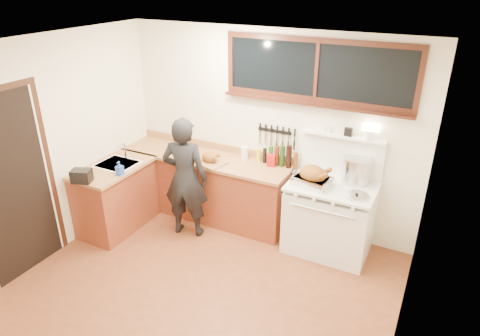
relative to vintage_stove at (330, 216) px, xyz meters
The scene contains 20 objects.
ground_plane 1.80m from the vintage_stove, 125.36° to the right, with size 4.00×3.50×0.02m, color brown.
room_shell 2.09m from the vintage_stove, 125.36° to the right, with size 4.10×3.60×2.65m.
counter_back 1.80m from the vintage_stove, behind, with size 2.44×0.64×1.00m.
counter_left 2.81m from the vintage_stove, 163.77° to the right, with size 0.64×1.09×0.90m.
sink_unit 2.80m from the vintage_stove, 165.17° to the right, with size 0.50×0.45×0.37m.
vintage_stove is the anchor object (origin of this frame).
back_window 1.67m from the vintage_stove, 142.51° to the left, with size 2.32×0.13×0.77m.
left_doorway 3.63m from the vintage_stove, 146.76° to the right, with size 0.02×1.04×2.17m.
knife_strip 1.26m from the vintage_stove, 160.11° to the left, with size 0.52×0.03×0.28m.
man 1.87m from the vintage_stove, 164.52° to the right, with size 0.66×0.51×1.61m.
soap_bottle 2.66m from the vintage_stove, 159.01° to the right, with size 0.08×0.08×0.17m.
toaster 3.04m from the vintage_stove, 154.45° to the right, with size 0.27×0.23×0.16m.
cutting_board 1.70m from the vintage_stove, behind, with size 0.50×0.42×0.14m.
roast_turkey 0.59m from the vintage_stove, 154.09° to the right, with size 0.47×0.38×0.24m.
stockpot 0.65m from the vintage_stove, 42.79° to the left, with size 0.36×0.36×0.31m.
saucepan 0.54m from the vintage_stove, 38.20° to the left, with size 0.20×0.29×0.12m.
pot_lid 0.57m from the vintage_stove, 27.76° to the right, with size 0.32×0.32×0.04m.
coffee_tin 1.02m from the vintage_stove, 169.53° to the left, with size 0.12×0.10×0.16m.
pitcher 1.38m from the vintage_stove, behind, with size 0.10×0.10×0.18m.
bottle_cluster 0.99m from the vintage_stove, 164.47° to the left, with size 0.57×0.07×0.30m.
Camera 1 is at (2.06, -3.10, 3.21)m, focal length 32.00 mm.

